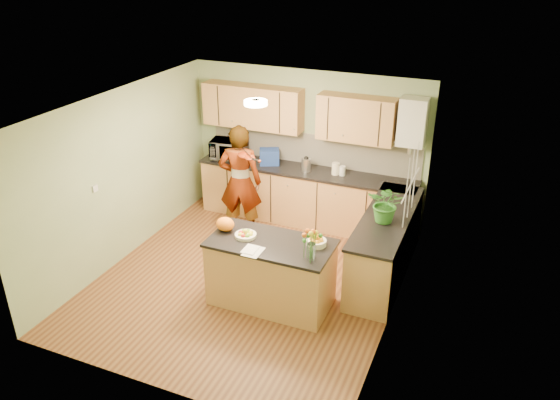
% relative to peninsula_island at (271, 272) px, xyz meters
% --- Properties ---
extents(floor, '(4.50, 4.50, 0.00)m').
position_rel_peninsula_island_xyz_m(floor, '(-0.49, 0.37, -0.45)').
color(floor, '#592F19').
rests_on(floor, ground).
extents(ceiling, '(4.00, 4.50, 0.02)m').
position_rel_peninsula_island_xyz_m(ceiling, '(-0.49, 0.37, 2.05)').
color(ceiling, white).
rests_on(ceiling, wall_back).
extents(wall_back, '(4.00, 0.02, 2.50)m').
position_rel_peninsula_island_xyz_m(wall_back, '(-0.49, 2.62, 0.80)').
color(wall_back, gray).
rests_on(wall_back, floor).
extents(wall_front, '(4.00, 0.02, 2.50)m').
position_rel_peninsula_island_xyz_m(wall_front, '(-0.49, -1.88, 0.80)').
color(wall_front, gray).
rests_on(wall_front, floor).
extents(wall_left, '(0.02, 4.50, 2.50)m').
position_rel_peninsula_island_xyz_m(wall_left, '(-2.49, 0.37, 0.80)').
color(wall_left, gray).
rests_on(wall_left, floor).
extents(wall_right, '(0.02, 4.50, 2.50)m').
position_rel_peninsula_island_xyz_m(wall_right, '(1.51, 0.37, 0.80)').
color(wall_right, gray).
rests_on(wall_right, floor).
extents(back_counter, '(3.64, 0.62, 0.94)m').
position_rel_peninsula_island_xyz_m(back_counter, '(-0.39, 2.32, 0.02)').
color(back_counter, '#A57142').
rests_on(back_counter, floor).
extents(right_counter, '(0.62, 2.24, 0.94)m').
position_rel_peninsula_island_xyz_m(right_counter, '(1.21, 1.22, 0.02)').
color(right_counter, '#A57142').
rests_on(right_counter, floor).
extents(splashback, '(3.60, 0.02, 0.52)m').
position_rel_peninsula_island_xyz_m(splashback, '(-0.39, 2.61, 0.75)').
color(splashback, silver).
rests_on(splashback, back_counter).
extents(upper_cabinets, '(3.20, 0.34, 0.70)m').
position_rel_peninsula_island_xyz_m(upper_cabinets, '(-0.67, 2.45, 1.40)').
color(upper_cabinets, '#A57142').
rests_on(upper_cabinets, wall_back).
extents(boiler, '(0.40, 0.30, 0.86)m').
position_rel_peninsula_island_xyz_m(boiler, '(1.21, 2.46, 1.44)').
color(boiler, silver).
rests_on(boiler, wall_back).
extents(window_right, '(0.01, 1.30, 1.05)m').
position_rel_peninsula_island_xyz_m(window_right, '(1.50, 0.97, 1.10)').
color(window_right, silver).
rests_on(window_right, wall_right).
extents(light_switch, '(0.02, 0.09, 0.09)m').
position_rel_peninsula_island_xyz_m(light_switch, '(-2.48, -0.23, 0.85)').
color(light_switch, silver).
rests_on(light_switch, wall_left).
extents(ceiling_lamp, '(0.30, 0.30, 0.07)m').
position_rel_peninsula_island_xyz_m(ceiling_lamp, '(-0.49, 0.67, 2.01)').
color(ceiling_lamp, '#FFEABF').
rests_on(ceiling_lamp, ceiling).
extents(peninsula_island, '(1.57, 0.81, 0.90)m').
position_rel_peninsula_island_xyz_m(peninsula_island, '(0.00, 0.00, 0.00)').
color(peninsula_island, '#A57142').
rests_on(peninsula_island, floor).
extents(fruit_dish, '(0.27, 0.27, 0.10)m').
position_rel_peninsula_island_xyz_m(fruit_dish, '(-0.35, 0.00, 0.49)').
color(fruit_dish, '#F4E8C3').
rests_on(fruit_dish, peninsula_island).
extents(orange_bowl, '(0.25, 0.25, 0.15)m').
position_rel_peninsula_island_xyz_m(orange_bowl, '(0.55, 0.15, 0.51)').
color(orange_bowl, '#F4E8C3').
rests_on(orange_bowl, peninsula_island).
extents(flower_vase, '(0.24, 0.24, 0.45)m').
position_rel_peninsula_island_xyz_m(flower_vase, '(0.60, -0.18, 0.75)').
color(flower_vase, silver).
rests_on(flower_vase, peninsula_island).
extents(orange_bag, '(0.27, 0.24, 0.18)m').
position_rel_peninsula_island_xyz_m(orange_bag, '(-0.67, 0.05, 0.54)').
color(orange_bag, orange).
rests_on(orange_bag, peninsula_island).
extents(papers, '(0.21, 0.28, 0.01)m').
position_rel_peninsula_island_xyz_m(papers, '(-0.10, -0.30, 0.46)').
color(papers, white).
rests_on(papers, peninsula_island).
extents(violinist, '(0.76, 0.60, 1.84)m').
position_rel_peninsula_island_xyz_m(violinist, '(-1.17, 1.49, 0.47)').
color(violinist, tan).
rests_on(violinist, floor).
extents(violin, '(0.64, 0.55, 0.16)m').
position_rel_peninsula_island_xyz_m(violin, '(-0.97, 1.27, 1.02)').
color(violin, '#511405').
rests_on(violin, violinist).
extents(microwave, '(0.67, 0.51, 0.33)m').
position_rel_peninsula_island_xyz_m(microwave, '(-1.78, 2.29, 0.65)').
color(microwave, silver).
rests_on(microwave, back_counter).
extents(blue_box, '(0.39, 0.35, 0.26)m').
position_rel_peninsula_island_xyz_m(blue_box, '(-1.05, 2.33, 0.62)').
color(blue_box, navy).
rests_on(blue_box, back_counter).
extents(kettle, '(0.15, 0.15, 0.29)m').
position_rel_peninsula_island_xyz_m(kettle, '(-0.38, 2.28, 0.61)').
color(kettle, silver).
rests_on(kettle, back_counter).
extents(jar_cream, '(0.14, 0.14, 0.19)m').
position_rel_peninsula_island_xyz_m(jar_cream, '(0.11, 2.33, 0.58)').
color(jar_cream, '#F4E8C3').
rests_on(jar_cream, back_counter).
extents(jar_white, '(0.10, 0.10, 0.15)m').
position_rel_peninsula_island_xyz_m(jar_white, '(0.22, 2.33, 0.56)').
color(jar_white, silver).
rests_on(jar_white, back_counter).
extents(potted_plant, '(0.49, 0.43, 0.53)m').
position_rel_peninsula_island_xyz_m(potted_plant, '(1.21, 1.03, 0.75)').
color(potted_plant, '#347D29').
rests_on(potted_plant, right_counter).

